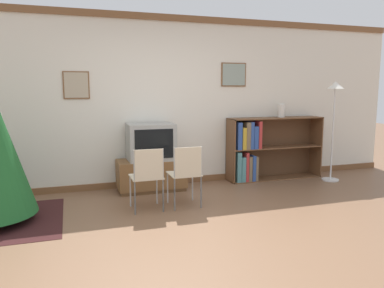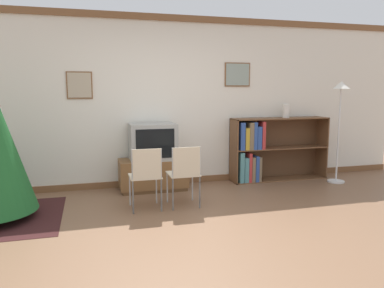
{
  "view_description": "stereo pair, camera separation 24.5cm",
  "coord_description": "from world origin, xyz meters",
  "px_view_note": "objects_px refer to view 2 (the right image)",
  "views": [
    {
      "loc": [
        -1.36,
        -3.68,
        1.56
      ],
      "look_at": [
        0.25,
        1.19,
        0.8
      ],
      "focal_mm": 35.0,
      "sensor_mm": 36.0,
      "label": 1
    },
    {
      "loc": [
        -1.12,
        -3.75,
        1.56
      ],
      "look_at": [
        0.25,
        1.19,
        0.8
      ],
      "focal_mm": 35.0,
      "sensor_mm": 36.0,
      "label": 2
    }
  ],
  "objects_px": {
    "folding_chair_left": "(146,175)",
    "standing_lamp": "(340,105)",
    "television": "(153,142)",
    "vase": "(286,111)",
    "bookshelf": "(263,150)",
    "tv_console": "(153,174)",
    "folding_chair_right": "(185,172)"
  },
  "relations": [
    {
      "from": "folding_chair_left",
      "to": "standing_lamp",
      "type": "relative_size",
      "value": 0.49
    },
    {
      "from": "television",
      "to": "vase",
      "type": "distance_m",
      "value": 2.36
    },
    {
      "from": "vase",
      "to": "television",
      "type": "bearing_deg",
      "value": -177.53
    },
    {
      "from": "bookshelf",
      "to": "standing_lamp",
      "type": "bearing_deg",
      "value": -20.95
    },
    {
      "from": "vase",
      "to": "standing_lamp",
      "type": "bearing_deg",
      "value": -32.25
    },
    {
      "from": "vase",
      "to": "standing_lamp",
      "type": "height_order",
      "value": "standing_lamp"
    },
    {
      "from": "television",
      "to": "folding_chair_left",
      "type": "height_order",
      "value": "television"
    },
    {
      "from": "tv_console",
      "to": "folding_chair_left",
      "type": "xyz_separation_m",
      "value": [
        -0.26,
        -0.98,
        0.23
      ]
    },
    {
      "from": "standing_lamp",
      "to": "folding_chair_left",
      "type": "bearing_deg",
      "value": -169.39
    },
    {
      "from": "tv_console",
      "to": "standing_lamp",
      "type": "height_order",
      "value": "standing_lamp"
    },
    {
      "from": "folding_chair_right",
      "to": "standing_lamp",
      "type": "relative_size",
      "value": 0.49
    },
    {
      "from": "bookshelf",
      "to": "standing_lamp",
      "type": "relative_size",
      "value": 1.01
    },
    {
      "from": "television",
      "to": "bookshelf",
      "type": "distance_m",
      "value": 1.91
    },
    {
      "from": "tv_console",
      "to": "vase",
      "type": "relative_size",
      "value": 4.42
    },
    {
      "from": "bookshelf",
      "to": "television",
      "type": "bearing_deg",
      "value": -177.49
    },
    {
      "from": "folding_chair_right",
      "to": "standing_lamp",
      "type": "bearing_deg",
      "value": 12.5
    },
    {
      "from": "folding_chair_right",
      "to": "bookshelf",
      "type": "xyz_separation_m",
      "value": [
        1.64,
        1.06,
        0.06
      ]
    },
    {
      "from": "folding_chair_right",
      "to": "tv_console",
      "type": "bearing_deg",
      "value": 104.63
    },
    {
      "from": "tv_console",
      "to": "folding_chair_right",
      "type": "relative_size",
      "value": 1.26
    },
    {
      "from": "television",
      "to": "folding_chair_right",
      "type": "relative_size",
      "value": 0.85
    },
    {
      "from": "folding_chair_right",
      "to": "standing_lamp",
      "type": "distance_m",
      "value": 2.97
    },
    {
      "from": "folding_chair_left",
      "to": "vase",
      "type": "bearing_deg",
      "value": 22.69
    },
    {
      "from": "television",
      "to": "vase",
      "type": "xyz_separation_m",
      "value": [
        2.32,
        0.1,
        0.43
      ]
    },
    {
      "from": "tv_console",
      "to": "vase",
      "type": "distance_m",
      "value": 2.51
    },
    {
      "from": "standing_lamp",
      "to": "television",
      "type": "bearing_deg",
      "value": 173.3
    },
    {
      "from": "television",
      "to": "folding_chair_right",
      "type": "xyz_separation_m",
      "value": [
        0.26,
        -0.98,
        -0.28
      ]
    },
    {
      "from": "tv_console",
      "to": "folding_chair_right",
      "type": "xyz_separation_m",
      "value": [
        0.26,
        -0.98,
        0.23
      ]
    },
    {
      "from": "tv_console",
      "to": "bookshelf",
      "type": "bearing_deg",
      "value": 2.43
    },
    {
      "from": "folding_chair_right",
      "to": "standing_lamp",
      "type": "xyz_separation_m",
      "value": [
        2.79,
        0.62,
        0.81
      ]
    },
    {
      "from": "television",
      "to": "vase",
      "type": "relative_size",
      "value": 3.0
    },
    {
      "from": "tv_console",
      "to": "television",
      "type": "xyz_separation_m",
      "value": [
        0.0,
        -0.0,
        0.52
      ]
    },
    {
      "from": "television",
      "to": "standing_lamp",
      "type": "height_order",
      "value": "standing_lamp"
    }
  ]
}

